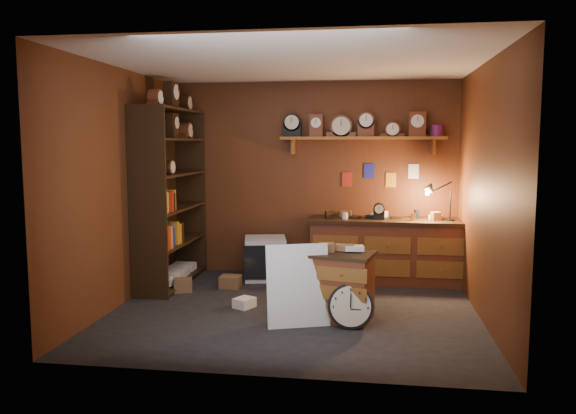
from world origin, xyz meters
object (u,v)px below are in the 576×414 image
(shelving_unit, at_px, (169,189))
(low_cabinet, at_px, (343,283))
(big_round_clock, at_px, (351,306))
(workbench, at_px, (387,247))

(shelving_unit, bearing_deg, low_cabinet, -27.59)
(shelving_unit, bearing_deg, big_round_clock, -31.52)
(big_round_clock, bearing_deg, low_cabinet, 109.75)
(shelving_unit, xyz_separation_m, big_round_clock, (2.44, -1.49, -1.03))
(big_round_clock, bearing_deg, workbench, 78.42)
(workbench, height_order, low_cabinet, workbench)
(workbench, height_order, big_round_clock, workbench)
(low_cabinet, height_order, big_round_clock, low_cabinet)
(shelving_unit, xyz_separation_m, low_cabinet, (2.34, -1.22, -0.86))
(shelving_unit, bearing_deg, workbench, 9.87)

